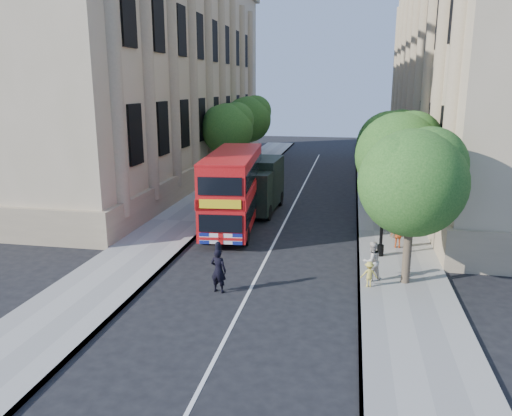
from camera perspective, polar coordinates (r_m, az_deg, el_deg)
The scene contains 17 objects.
ground at distance 17.88m, azimuth -1.59°, elevation -11.07°, with size 120.00×120.00×0.00m, color black.
pavement_right at distance 26.98m, azimuth 15.17°, elevation -2.73°, with size 3.50×80.00×0.12m, color gray.
pavement_left at distance 28.45m, azimuth -8.58°, elevation -1.54°, with size 3.50×80.00×0.12m, color gray.
building_right at distance 41.15m, azimuth 26.22°, elevation 14.52°, with size 12.00×38.00×18.00m, color tan.
building_left at distance 43.46m, azimuth -13.11°, elevation 15.43°, with size 12.00×38.00×18.00m, color tan.
tree_right_near at distance 19.28m, azimuth 17.61°, elevation 3.39°, with size 4.00×4.00×6.08m.
tree_right_mid at distance 25.16m, azimuth 16.15°, elevation 6.25°, with size 4.20×4.20×6.37m.
tree_right_far at distance 31.11m, azimuth 15.20°, elevation 7.43°, with size 4.00×4.00×6.15m.
tree_left_far at distance 39.16m, azimuth -3.22°, elevation 9.30°, with size 4.00×4.00×6.30m.
tree_left_back at distance 46.92m, azimuth -0.82°, elevation 10.39°, with size 4.20×4.20×6.65m.
lamp_post at distance 22.45m, azimuth 14.33°, elevation 0.48°, with size 0.32×0.32×5.16m.
double_decker_bus at distance 26.75m, azimuth -2.60°, elevation 2.37°, with size 3.11×8.86×4.01m.
box_van at distance 30.22m, azimuth 0.23°, elevation 2.44°, with size 2.47×5.65×3.18m.
police_constable at distance 18.69m, azimuth -4.31°, elevation -7.13°, with size 0.62×0.41×1.71m, color black.
woman_pedestrian at distance 19.97m, azimuth 13.08°, elevation -5.92°, with size 0.76×0.59×1.57m, color beige.
child_a at distance 24.24m, azimuth 15.95°, elevation -3.05°, with size 0.69×0.29×1.17m, color orange.
child_b at distance 19.43m, azimuth 12.80°, elevation -7.38°, with size 0.64×0.37×0.99m, color gold.
Camera 1 is at (3.54, -15.83, 7.53)m, focal length 35.00 mm.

